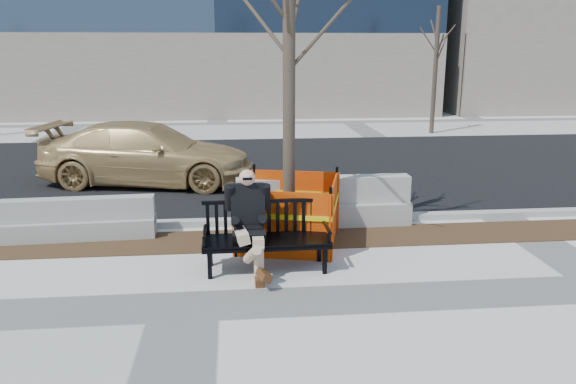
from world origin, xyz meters
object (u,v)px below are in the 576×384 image
bench (267,269)px  seated_man (249,269)px  tree_fence (289,243)px  jersey_barrier_left (81,238)px  jersey_barrier_right (323,224)px  sedan (149,183)px

bench → seated_man: seated_man is taller
seated_man → bench: bearing=-11.3°
bench → seated_man: size_ratio=1.26×
tree_fence → jersey_barrier_left: 3.84m
bench → jersey_barrier_left: 3.78m
seated_man → tree_fence: size_ratio=0.26×
jersey_barrier_left → seated_man: bearing=-33.0°
bench → tree_fence: tree_fence is taller
tree_fence → jersey_barrier_left: (-3.79, 0.63, 0.00)m
jersey_barrier_right → sedan: bearing=134.6°
tree_fence → jersey_barrier_left: size_ratio=2.33×
bench → jersey_barrier_right: 2.54m
tree_fence → sedan: 5.77m
bench → seated_man: 0.28m
jersey_barrier_left → bench: bearing=-31.5°
sedan → jersey_barrier_right: size_ratio=1.58×
tree_fence → jersey_barrier_right: (0.78, 1.01, 0.00)m
jersey_barrier_right → seated_man: bearing=-126.3°
seated_man → tree_fence: bearing=55.9°
sedan → jersey_barrier_right: sedan is taller
seated_man → sedan: (-2.38, 6.00, 0.00)m
jersey_barrier_left → sedan: bearing=78.5°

